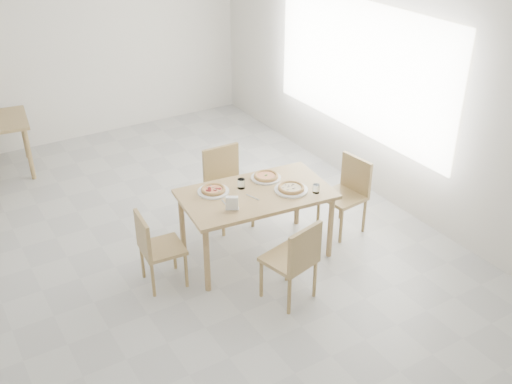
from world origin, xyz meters
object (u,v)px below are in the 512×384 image
chair_south (295,257)px  plate_mushroom (291,190)px  chair_west (155,245)px  plate_pepperoni (213,191)px  napkin_holder (232,204)px  tumbler_a (316,189)px  pizza_mushroom (291,188)px  plate_margherita (266,178)px  pizza_margherita (266,176)px  chair_north (226,181)px  pizza_pepperoni (213,189)px  main_table (256,199)px  tumbler_b (241,184)px  chair_east (348,189)px

chair_south → plate_mushroom: 0.85m
chair_west → plate_pepperoni: size_ratio=2.46×
napkin_holder → plate_pepperoni: bearing=119.7°
tumbler_a → napkin_holder: bearing=170.8°
chair_south → napkin_holder: 0.80m
pizza_mushroom → tumbler_a: (0.19, -0.17, 0.01)m
plate_margherita → chair_west: bearing=-174.2°
plate_mushroom → plate_pepperoni: (-0.69, 0.38, 0.00)m
chair_south → tumbler_a: size_ratio=9.33×
plate_mushroom → pizza_margherita: size_ratio=1.30×
chair_north → pizza_pepperoni: 0.74m
plate_margherita → tumbler_a: bearing=-62.9°
main_table → napkin_holder: 0.44m
chair_west → pizza_margherita: 1.40m
plate_mushroom → plate_pepperoni: bearing=151.2°
chair_north → tumbler_b: bearing=-103.1°
plate_margherita → plate_mushroom: size_ratio=0.92×
pizza_mushroom → napkin_holder: (-0.70, -0.02, 0.04)m
tumbler_a → tumbler_b: size_ratio=0.90×
chair_south → pizza_mushroom: size_ratio=3.13×
chair_south → pizza_margherita: size_ratio=3.22×
chair_south → plate_margherita: 1.13m
plate_mushroom → tumbler_a: bearing=-41.6°
chair_south → plate_mushroom: size_ratio=2.48×
main_table → pizza_margherita: (0.25, 0.20, 0.11)m
plate_margherita → plate_pepperoni: 0.61m
main_table → chair_south: 0.87m
chair_north → plate_margherita: size_ratio=2.83×
chair_west → chair_north: bearing=-54.3°
chair_west → tumbler_a: size_ratio=8.72×
pizza_margherita → pizza_pepperoni: bearing=177.5°
chair_north → plate_pepperoni: chair_north is taller
chair_west → napkin_holder: napkin_holder is taller
chair_north → plate_margherita: chair_north is taller
chair_west → pizza_pepperoni: (0.74, 0.17, 0.32)m
chair_west → plate_mushroom: (1.43, -0.22, 0.30)m
chair_south → pizza_pepperoni: bearing=-89.1°
chair_south → plate_margherita: bearing=-121.3°
chair_north → pizza_mushroom: (0.26, -0.92, 0.26)m
pizza_margherita → napkin_holder: (-0.62, -0.38, 0.04)m
chair_south → pizza_mushroom: 0.86m
pizza_margherita → pizza_pepperoni: same height
chair_east → tumbler_a: size_ratio=9.39×
chair_west → pizza_mushroom: size_ratio=2.92×
pizza_margherita → tumbler_a: tumbler_a is taller
plate_mushroom → pizza_mushroom: 0.02m
chair_west → tumbler_b: 1.08m
plate_margherita → napkin_holder: size_ratio=2.20×
napkin_holder → tumbler_b: bearing=79.5°
pizza_margherita → napkin_holder: 0.73m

